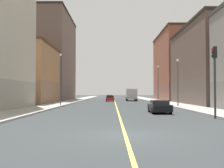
{
  "coord_description": "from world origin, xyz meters",
  "views": [
    {
      "loc": [
        -0.62,
        -13.29,
        2.03
      ],
      "look_at": [
        -0.66,
        38.1,
        3.58
      ],
      "focal_mm": 44.8,
      "sensor_mm": 36.0,
      "label": 1
    }
  ],
  "objects": [
    {
      "name": "street_lamp_right_near",
      "position": [
        -8.35,
        28.49,
        4.77
      ],
      "size": [
        0.36,
        0.36,
        7.7
      ],
      "color": "#4C4C51",
      "rests_on": "ground"
    },
    {
      "name": "box_truck",
      "position": [
        4.05,
        54.23,
        1.53
      ],
      "size": [
        2.48,
        7.14,
        2.86
      ],
      "color": "beige",
      "rests_on": "ground"
    },
    {
      "name": "car_black",
      "position": [
        4.03,
        14.1,
        0.63
      ],
      "size": [
        1.89,
        4.14,
        1.27
      ],
      "color": "black",
      "rests_on": "ground"
    },
    {
      "name": "street_lamp_left_far",
      "position": [
        8.35,
        41.0,
        4.44
      ],
      "size": [
        0.36,
        0.36,
        7.06
      ],
      "color": "#4C4C51",
      "rests_on": "ground"
    },
    {
      "name": "ground_plane",
      "position": [
        0.0,
        0.0,
        0.0
      ],
      "size": [
        400.0,
        400.0,
        0.0
      ],
      "primitive_type": "plane",
      "color": "#2E3234",
      "rests_on": "ground"
    },
    {
      "name": "lane_center_stripe",
      "position": [
        0.0,
        49.0,
        0.01
      ],
      "size": [
        0.16,
        154.0,
        0.01
      ],
      "primitive_type": "cube",
      "color": "#E5D14C",
      "rests_on": "ground"
    },
    {
      "name": "street_lamp_left_near",
      "position": [
        8.35,
        24.66,
        4.1
      ],
      "size": [
        0.36,
        0.36,
        6.43
      ],
      "color": "#4C4C51",
      "rests_on": "ground"
    },
    {
      "name": "sidewalk_right",
      "position": [
        -9.65,
        49.0,
        0.07
      ],
      "size": [
        3.79,
        168.0,
        0.15
      ],
      "primitive_type": "cube",
      "color": "#9E9B93",
      "rests_on": "ground"
    },
    {
      "name": "sidewalk_left",
      "position": [
        9.65,
        49.0,
        0.07
      ],
      "size": [
        3.79,
        168.0,
        0.15
      ],
      "primitive_type": "cube",
      "color": "#9E9B93",
      "rests_on": "ground"
    },
    {
      "name": "building_left_far",
      "position": [
        16.71,
        57.3,
        8.52
      ],
      "size": [
        10.64,
        22.55,
        17.03
      ],
      "color": "brown",
      "rests_on": "ground"
    },
    {
      "name": "car_red",
      "position": [
        -1.03,
        50.47,
        0.64
      ],
      "size": [
        1.95,
        4.44,
        1.31
      ],
      "color": "red",
      "rests_on": "ground"
    },
    {
      "name": "car_maroon",
      "position": [
        -1.45,
        69.84,
        0.64
      ],
      "size": [
        2.06,
        4.36,
        1.28
      ],
      "color": "maroon",
      "rests_on": "ground"
    },
    {
      "name": "building_left_mid",
      "position": [
        16.71,
        33.56,
        6.63
      ],
      "size": [
        10.64,
        21.89,
        13.25
      ],
      "color": "brown",
      "rests_on": "ground"
    },
    {
      "name": "traffic_light_left_near",
      "position": [
        7.33,
        8.28,
        3.65
      ],
      "size": [
        0.4,
        0.32,
        5.59
      ],
      "color": "#2D2D2D",
      "rests_on": "ground"
    },
    {
      "name": "building_right_midblock",
      "position": [
        -16.71,
        37.23,
        5.35
      ],
      "size": [
        10.64,
        15.82,
        10.69
      ],
      "color": "#8F6B4F",
      "rests_on": "ground"
    },
    {
      "name": "building_right_distant",
      "position": [
        -16.71,
        58.66,
        10.99
      ],
      "size": [
        10.64,
        23.42,
        21.95
      ],
      "color": "brown",
      "rests_on": "ground"
    }
  ]
}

